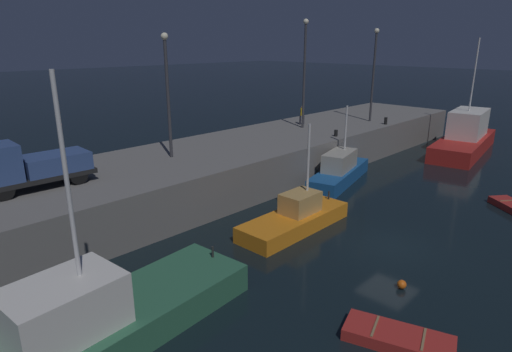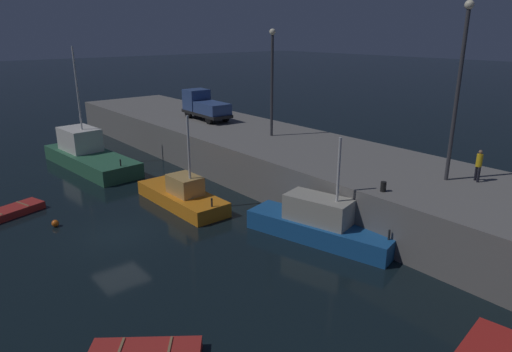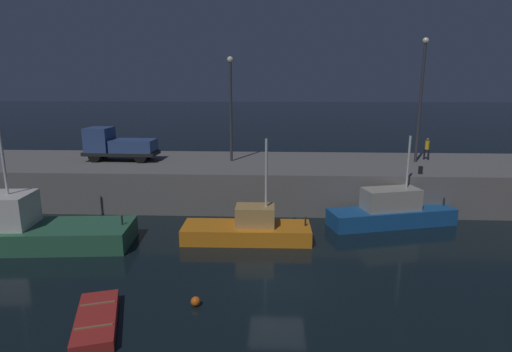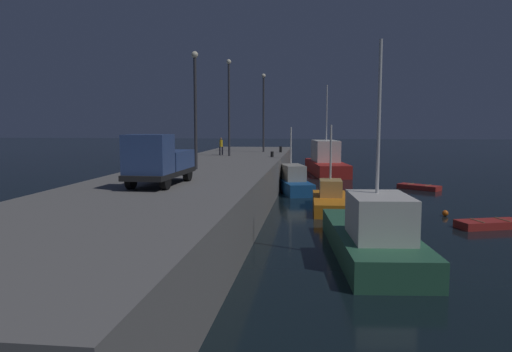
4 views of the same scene
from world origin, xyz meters
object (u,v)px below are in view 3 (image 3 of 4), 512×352
object	(u,v)px
fishing_trawler_red	(248,229)
lamp_post_west	(231,101)
rowboat_white_mid	(96,320)
fishing_boat_orange	(391,211)
lamp_post_east	(421,92)
dockworker	(427,147)
bollard_central	(420,170)
mooring_buoy_near	(196,301)
utility_truck	(117,145)
fishing_boat_white	(24,229)

from	to	relation	value
fishing_trawler_red	lamp_post_west	xyz separation A→B (m)	(-1.82, 8.81, 6.61)
rowboat_white_mid	fishing_boat_orange	bearing A→B (deg)	40.24
fishing_boat_orange	lamp_post_east	distance (m)	9.83
lamp_post_west	dockworker	distance (m)	15.26
fishing_boat_orange	dockworker	distance (m)	8.77
fishing_trawler_red	bollard_central	size ratio (longest dim) A/B	14.39
mooring_buoy_near	lamp_post_west	world-z (taller)	lamp_post_west
rowboat_white_mid	lamp_post_west	distance (m)	19.01
fishing_boat_orange	lamp_post_west	bearing A→B (deg)	150.62
rowboat_white_mid	bollard_central	world-z (taller)	bollard_central
rowboat_white_mid	utility_truck	world-z (taller)	utility_truck
rowboat_white_mid	mooring_buoy_near	world-z (taller)	rowboat_white_mid
dockworker	fishing_boat_orange	bearing A→B (deg)	-121.87
fishing_trawler_red	mooring_buoy_near	world-z (taller)	fishing_trawler_red
rowboat_white_mid	mooring_buoy_near	xyz separation A→B (m)	(3.33, 1.52, -0.02)
fishing_boat_orange	lamp_post_east	xyz separation A→B (m)	(3.24, 6.05, 7.04)
fishing_boat_white	mooring_buoy_near	bearing A→B (deg)	-28.71
utility_truck	fishing_boat_white	bearing A→B (deg)	-98.87
mooring_buoy_near	dockworker	bearing A→B (deg)	49.32
dockworker	rowboat_white_mid	bearing A→B (deg)	-134.10
fishing_boat_orange	bollard_central	xyz separation A→B (m)	(2.25, 1.97, 2.19)
mooring_buoy_near	utility_truck	bearing A→B (deg)	119.25
rowboat_white_mid	utility_truck	xyz separation A→B (m)	(-5.40, 17.12, 3.76)
fishing_trawler_red	lamp_post_east	bearing A→B (deg)	37.15
fishing_trawler_red	rowboat_white_mid	size ratio (longest dim) A/B	1.85
rowboat_white_mid	dockworker	bearing A→B (deg)	45.90
fishing_boat_orange	mooring_buoy_near	distance (m)	14.33
rowboat_white_mid	utility_truck	distance (m)	18.34
dockworker	bollard_central	bearing A→B (deg)	-112.77
fishing_boat_white	utility_truck	distance (m)	10.52
fishing_boat_orange	mooring_buoy_near	bearing A→B (deg)	-135.77
lamp_post_west	dockworker	size ratio (longest dim) A/B	4.56
dockworker	fishing_boat_white	bearing A→B (deg)	-155.45
fishing_boat_white	mooring_buoy_near	xyz separation A→B (m)	(10.29, -5.64, -0.78)
fishing_boat_white	lamp_post_east	world-z (taller)	lamp_post_east
rowboat_white_mid	bollard_central	bearing A→B (deg)	40.39
lamp_post_east	rowboat_white_mid	bearing A→B (deg)	-133.80
fishing_trawler_red	fishing_boat_orange	xyz separation A→B (m)	(8.61, 2.93, 0.22)
fishing_boat_orange	dockworker	bearing A→B (deg)	58.13
mooring_buoy_near	lamp_post_east	size ratio (longest dim) A/B	0.04
lamp_post_east	fishing_boat_white	bearing A→B (deg)	-156.39
utility_truck	lamp_post_east	bearing A→B (deg)	1.13
mooring_buoy_near	lamp_post_west	size ratio (longest dim) A/B	0.05
lamp_post_west	lamp_post_east	bearing A→B (deg)	0.74
lamp_post_east	lamp_post_west	bearing A→B (deg)	-179.26
fishing_boat_white	mooring_buoy_near	size ratio (longest dim) A/B	27.90
fishing_trawler_red	fishing_boat_orange	distance (m)	9.10
bollard_central	utility_truck	bearing A→B (deg)	170.27
rowboat_white_mid	fishing_boat_white	bearing A→B (deg)	134.20
dockworker	bollard_central	xyz separation A→B (m)	(-2.13, -5.06, -0.70)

